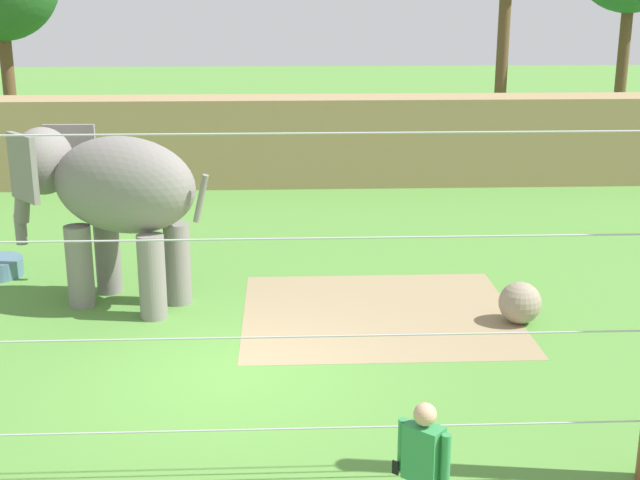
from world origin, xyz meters
TOP-DOWN VIEW (x-y plane):
  - ground_plane at (0.00, 0.00)m, footprint 120.00×120.00m
  - dirt_patch at (2.40, 2.37)m, footprint 4.74×4.22m
  - embankment_wall at (0.00, 13.38)m, footprint 36.00×1.80m
  - elephant at (-2.29, 3.18)m, footprint 3.86×2.74m
  - enrichment_ball at (4.73, 1.83)m, footprint 0.72×0.72m
  - cable_fence at (0.00, -3.08)m, footprint 10.74×0.28m
  - zookeeper at (2.05, -4.35)m, footprint 0.52×0.44m

SIDE VIEW (x-z plane):
  - ground_plane at x=0.00m, z-range 0.00..0.00m
  - dirt_patch at x=2.40m, z-range 0.00..0.01m
  - enrichment_ball at x=4.73m, z-range 0.00..0.72m
  - zookeeper at x=2.05m, z-range 0.09..1.76m
  - embankment_wall at x=0.00m, z-range 0.00..2.55m
  - elephant at x=-2.29m, z-range 0.50..3.60m
  - cable_fence at x=0.00m, z-range 0.01..4.18m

